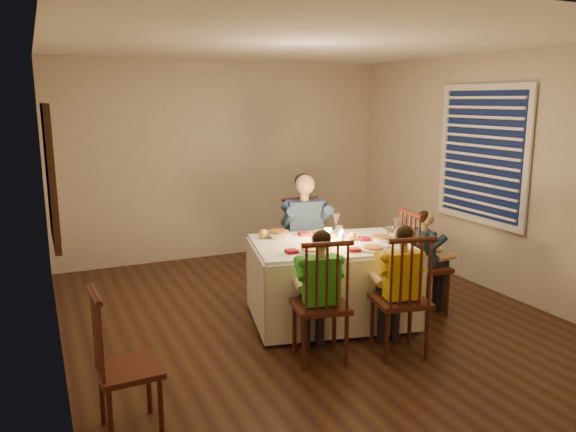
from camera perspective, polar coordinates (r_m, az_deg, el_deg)
name	(u,v)px	position (r m, az deg, el deg)	size (l,w,h in m)	color
ground	(307,316)	(5.64, 1.93, -10.12)	(5.00, 5.00, 0.00)	black
wall_left	(50,205)	(4.75, -23.05, 1.08)	(0.02, 5.00, 2.60)	beige
wall_right	(490,173)	(6.61, 19.81, 4.10)	(0.02, 5.00, 2.60)	beige
wall_back	(225,160)	(7.60, -6.46, 5.64)	(4.50, 0.02, 2.60)	beige
ceiling	(309,43)	(5.26, 2.13, 17.18)	(5.00, 5.00, 0.00)	white
dining_table	(331,265)	(5.40, 4.35, -5.00)	(1.67, 1.36, 0.74)	white
chair_adult	(304,293)	(6.27, 1.67, -7.83)	(0.43, 0.41, 1.05)	#32150D
chair_near_left	(319,359)	(4.79, 3.22, -14.29)	(0.43, 0.41, 1.05)	#32150D
chair_near_right	(398,352)	(4.98, 11.09, -13.43)	(0.43, 0.41, 1.05)	#32150D
chair_end	(422,311)	(5.93, 13.46, -9.36)	(0.43, 0.41, 1.05)	#32150D
chair_extra	(133,430)	(4.02, -15.51, -20.24)	(0.40, 0.38, 0.98)	#32150D
adult	(304,293)	(6.27, 1.67, -7.83)	(0.50, 0.46, 1.33)	navy
child_green	(319,359)	(4.79, 3.22, -14.29)	(0.37, 0.34, 1.10)	green
child_yellow	(398,352)	(4.98, 11.09, -13.43)	(0.38, 0.35, 1.11)	gold
child_teal	(422,311)	(5.93, 13.46, -9.36)	(0.34, 0.31, 1.04)	#182B3E
setting_adult	(321,234)	(5.65, 3.40, -1.79)	(0.26, 0.26, 0.02)	silver
setting_green	(311,251)	(5.01, 2.37, -3.54)	(0.26, 0.26, 0.02)	silver
setting_yellow	(373,249)	(5.13, 8.65, -3.33)	(0.26, 0.26, 0.02)	silver
setting_teal	(382,238)	(5.52, 9.53, -2.26)	(0.26, 0.26, 0.02)	silver
candle_left	(321,238)	(5.30, 3.35, -2.27)	(0.06, 0.06, 0.10)	white
candle_right	(342,237)	(5.36, 5.48, -2.15)	(0.06, 0.06, 0.10)	white
squash	(263,234)	(5.49, -2.52, -1.82)	(0.09, 0.09, 0.09)	yellow
orange_fruit	(352,236)	(5.44, 6.55, -2.05)	(0.08, 0.08, 0.08)	orange
serving_bowl	(278,235)	(5.52, -0.99, -1.91)	(0.23, 0.23, 0.06)	silver
wall_mirror	(51,174)	(5.02, -22.98, 3.93)	(0.06, 0.95, 1.15)	black
window_blinds	(481,155)	(6.63, 19.06, 5.91)	(0.07, 1.34, 1.54)	#0D1635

